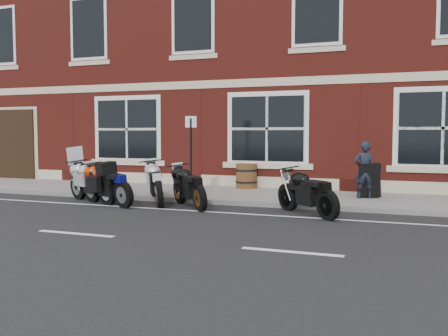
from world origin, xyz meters
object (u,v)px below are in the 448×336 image
Objects in this scene: pedestrian_left at (364,170)px; parking_sign at (191,150)px; moto_sport_red at (107,183)px; moto_sport_silver at (157,181)px; moto_naked_black at (307,191)px; barrel_planter at (246,176)px; a_board_sign at (370,180)px; moto_sport_black at (190,185)px; moto_touring_silver at (92,180)px.

pedestrian_left is 4.65m from parking_sign.
moto_sport_red is 1.04× the size of moto_sport_silver.
moto_naked_black is 0.76× the size of parking_sign.
moto_sport_red is 1.27m from moto_sport_silver.
pedestrian_left is at bearing -19.02° from barrel_planter.
barrel_planter is (-2.63, 3.73, -0.05)m from moto_naked_black.
moto_naked_black is (5.10, 0.20, -0.01)m from moto_sport_red.
moto_naked_black is at bearing -40.34° from moto_sport_silver.
a_board_sign is 3.95m from barrel_planter.
a_board_sign is 0.43× the size of parking_sign.
moto_sport_red is 0.93× the size of parking_sign.
moto_naked_black is (2.96, -0.18, 0.01)m from moto_sport_black.
moto_touring_silver is 7.37m from a_board_sign.
moto_sport_silver is 5.44m from pedestrian_left.
barrel_planter is at bearing 77.75° from moto_naked_black.
moto_sport_silver is at bearing -53.34° from moto_touring_silver.
moto_touring_silver is 1.38× the size of pedestrian_left.
moto_sport_red is 1.27× the size of moto_sport_black.
a_board_sign is (4.12, 2.42, 0.04)m from moto_sport_black.
moto_sport_red is 2.17× the size of a_board_sign.
a_board_sign is (6.95, 2.47, -0.01)m from moto_touring_silver.
moto_sport_black is 4.77m from a_board_sign.
barrel_planter is (0.33, 3.55, -0.04)m from moto_sport_black.
moto_sport_black is at bearing -55.10° from moto_sport_red.
pedestrian_left is at bearing -12.11° from moto_sport_silver.
moto_touring_silver is at bearing 157.08° from moto_sport_silver.
a_board_sign is at bearing -13.92° from moto_sport_black.
moto_naked_black reaches higher than barrel_planter.
pedestrian_left reaches higher than moto_sport_black.
moto_sport_black is 4.61m from pedestrian_left.
moto_touring_silver is 2.76m from parking_sign.
moto_sport_silver is at bearing -175.52° from a_board_sign.
barrel_planter is at bearing 54.02° from parking_sign.
parking_sign reaches higher than moto_sport_red.
moto_touring_silver is at bearing -1.88° from pedestrian_left.
moto_sport_red is (0.69, -0.32, -0.04)m from moto_touring_silver.
parking_sign reaches higher than moto_sport_silver.
moto_sport_silver is 1.17× the size of moto_naked_black.
moto_touring_silver reaches higher than moto_sport_silver.
moto_sport_red is 5.10m from moto_naked_black.
moto_sport_black is 1.06× the size of pedestrian_left.
moto_sport_black is 0.96× the size of moto_naked_black.
pedestrian_left is (5.05, 2.00, 0.29)m from moto_sport_silver.
moto_sport_silver is at bearing -137.61° from parking_sign.
a_board_sign is 4.84m from parking_sign.
moto_touring_silver is 1.02× the size of moto_sport_red.
parking_sign is at bearing -7.25° from pedestrian_left.
barrel_planter is 2.64m from parking_sign.
moto_sport_red is at bearing 145.60° from moto_sport_black.
moto_sport_black is (2.83, 0.05, -0.05)m from moto_touring_silver.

